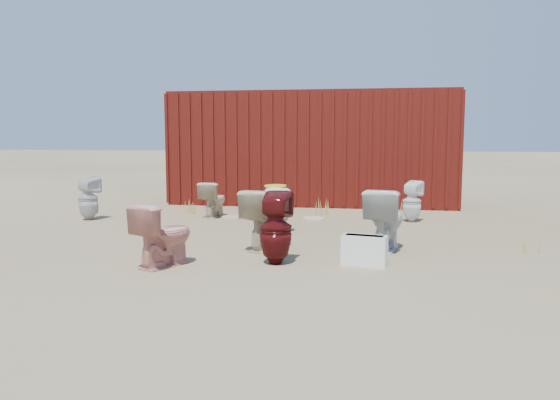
% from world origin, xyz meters
% --- Properties ---
extents(ground, '(100.00, 100.00, 0.00)m').
position_xyz_m(ground, '(0.00, 0.00, 0.00)').
color(ground, brown).
rests_on(ground, ground).
extents(shipping_container, '(6.00, 2.40, 2.40)m').
position_xyz_m(shipping_container, '(0.00, 5.20, 1.20)').
color(shipping_container, '#470F0B').
rests_on(shipping_container, ground).
extents(toilet_front_pink, '(0.67, 0.81, 0.72)m').
position_xyz_m(toilet_front_pink, '(-1.00, -1.32, 0.36)').
color(toilet_front_pink, '#E19182').
rests_on(toilet_front_pink, ground).
extents(toilet_front_c, '(0.61, 0.86, 0.79)m').
position_xyz_m(toilet_front_c, '(1.47, 0.00, 0.40)').
color(toilet_front_c, silver).
rests_on(toilet_front_c, ground).
extents(toilet_front_maroon, '(0.39, 0.40, 0.83)m').
position_xyz_m(toilet_front_maroon, '(0.22, -1.00, 0.41)').
color(toilet_front_maroon, '#500D0E').
rests_on(toilet_front_maroon, ground).
extents(toilet_back_a, '(0.44, 0.45, 0.75)m').
position_xyz_m(toilet_back_a, '(-3.60, 1.75, 0.38)').
color(toilet_back_a, silver).
rests_on(toilet_back_a, ground).
extents(toilet_back_beige_left, '(0.45, 0.67, 0.64)m').
position_xyz_m(toilet_back_beige_left, '(-1.54, 2.45, 0.32)').
color(toilet_back_beige_left, beige).
rests_on(toilet_back_beige_left, ground).
extents(toilet_back_beige_right, '(0.67, 0.87, 0.78)m').
position_xyz_m(toilet_back_beige_right, '(-0.03, -0.19, 0.39)').
color(toilet_back_beige_right, '#C8B792').
rests_on(toilet_back_beige_right, ground).
extents(toilet_back_yellowlid, '(0.55, 0.74, 0.68)m').
position_xyz_m(toilet_back_yellowlid, '(-0.19, 1.28, 0.34)').
color(toilet_back_yellowlid, white).
rests_on(toilet_back_yellowlid, ground).
extents(toilet_back_e, '(0.43, 0.43, 0.70)m').
position_xyz_m(toilet_back_e, '(1.98, 2.47, 0.35)').
color(toilet_back_e, white).
rests_on(toilet_back_e, ground).
extents(yellow_lid, '(0.34, 0.43, 0.02)m').
position_xyz_m(yellow_lid, '(-0.19, 1.28, 0.69)').
color(yellow_lid, yellow).
rests_on(yellow_lid, toilet_back_yellowlid).
extents(loose_tank, '(0.53, 0.30, 0.35)m').
position_xyz_m(loose_tank, '(1.22, -0.94, 0.17)').
color(loose_tank, white).
rests_on(loose_tank, ground).
extents(loose_lid_near, '(0.55, 0.61, 0.02)m').
position_xyz_m(loose_lid_near, '(0.29, 2.47, 0.01)').
color(loose_lid_near, beige).
rests_on(loose_lid_near, ground).
extents(loose_lid_far, '(0.52, 0.57, 0.02)m').
position_xyz_m(loose_lid_far, '(-1.18, 2.37, 0.01)').
color(loose_lid_far, '#C3B68E').
rests_on(loose_lid_far, ground).
extents(weed_clump_a, '(0.36, 0.36, 0.27)m').
position_xyz_m(weed_clump_a, '(-2.04, 2.84, 0.13)').
color(weed_clump_a, '#AF9346').
rests_on(weed_clump_a, ground).
extents(weed_clump_b, '(0.32, 0.32, 0.29)m').
position_xyz_m(weed_clump_b, '(0.43, 2.96, 0.14)').
color(weed_clump_b, '#AF9346').
rests_on(weed_clump_b, ground).
extents(weed_clump_c, '(0.36, 0.36, 0.28)m').
position_xyz_m(weed_clump_c, '(1.71, 3.18, 0.14)').
color(weed_clump_c, '#AF9346').
rests_on(weed_clump_c, ground).
extents(weed_clump_d, '(0.30, 0.30, 0.26)m').
position_xyz_m(weed_clump_d, '(-1.17, 3.50, 0.13)').
color(weed_clump_d, '#AF9346').
rests_on(weed_clump_d, ground).
extents(weed_clump_e, '(0.34, 0.34, 0.28)m').
position_xyz_m(weed_clump_e, '(1.36, 3.50, 0.14)').
color(weed_clump_e, '#AF9346').
rests_on(weed_clump_e, ground).
extents(weed_clump_f, '(0.28, 0.28, 0.23)m').
position_xyz_m(weed_clump_f, '(3.26, 0.15, 0.11)').
color(weed_clump_f, '#AF9346').
rests_on(weed_clump_f, ground).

